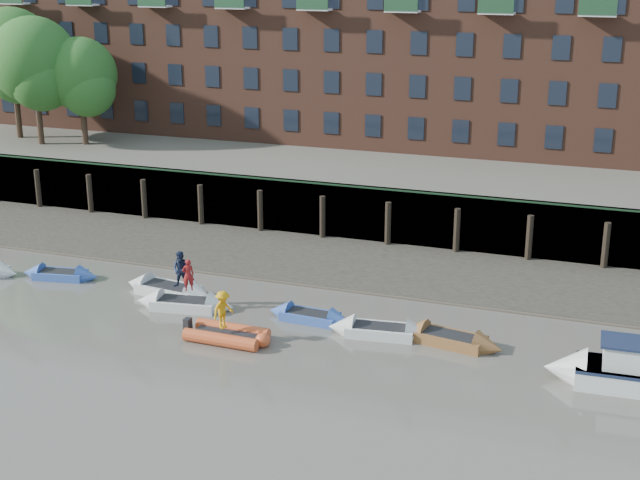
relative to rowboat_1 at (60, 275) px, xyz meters
The scene contains 18 objects.
ground 16.42m from the rowboat_1, 40.42° to the right, with size 220.00×220.00×0.00m, color #635F55.
foreshore 14.50m from the rowboat_1, 30.46° to the left, with size 110.00×8.00×0.50m, color #3D382F.
mud_band 13.11m from the rowboat_1, 17.54° to the left, with size 110.00×1.60×0.10m, color #4C4336.
river_wall 17.20m from the rowboat_1, 43.18° to the left, with size 110.00×1.23×3.30m.
bank_terrace 28.30m from the rowboat_1, 63.75° to the left, with size 110.00×28.00×3.20m, color #5E594D.
apartment_terrace 31.77m from the rowboat_1, 64.61° to the left, with size 80.60×15.56×20.98m.
tree_cluster 22.98m from the rowboat_1, 128.14° to the left, with size 11.76×7.74×9.40m.
rowboat_1 is the anchor object (origin of this frame).
rowboat_2 6.45m from the rowboat_1, ahead, with size 5.15×2.04×1.45m.
rowboat_3 8.20m from the rowboat_1, 10.61° to the right, with size 4.95×2.10×1.39m.
rowboat_4 14.20m from the rowboat_1, ahead, with size 4.18×1.42×1.20m.
rowboat_5 17.73m from the rowboat_1, ahead, with size 4.80×1.94×1.35m.
rowboat_6 20.82m from the rowboat_1, ahead, with size 4.82×2.13×1.35m.
rib_tender 12.40m from the rowboat_1, 19.64° to the right, with size 3.80×1.85×0.66m.
motor_launch 27.66m from the rowboat_1, ahead, with size 6.05×2.21×2.46m.
person_rower_a 8.53m from the rowboat_1, ahead, with size 0.57×0.37×1.55m, color maroon.
person_rower_b 8.06m from the rowboat_1, ahead, with size 0.87×0.68×1.80m, color #19233F.
person_rib_crew 12.25m from the rowboat_1, 20.35° to the right, with size 1.10×0.63×1.70m, color orange.
Camera 1 is at (14.93, -25.68, 16.00)m, focal length 50.00 mm.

